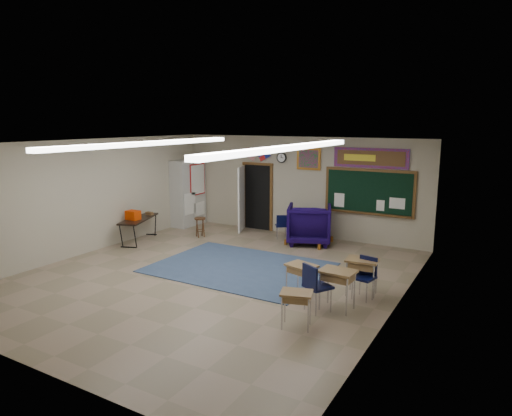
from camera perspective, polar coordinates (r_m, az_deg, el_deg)
The scene contains 25 objects.
floor at distance 10.50m, azimuth -5.33°, elevation -8.46°, with size 9.00×9.00×0.00m, color #87725D.
back_wall at distance 13.96m, azimuth 5.26°, elevation 2.72°, with size 8.00×0.04×3.00m, color #AA9E89.
front_wall at distance 7.05m, azimuth -27.27°, elevation -6.58°, with size 8.00×0.04×3.00m, color #AA9E89.
left_wall at distance 12.81m, azimuth -20.25°, elevation 1.36°, with size 0.04×9.00×3.00m, color #AA9E89.
right_wall at distance 8.49m, azimuth 17.18°, elevation -3.02°, with size 0.04×9.00×3.00m, color #AA9E89.
ceiling at distance 9.92m, azimuth -5.64°, elevation 8.12°, with size 8.00×9.00×0.04m, color beige.
area_rug at distance 11.02m, azimuth -2.06°, elevation -7.42°, with size 4.00×3.00×0.02m, color #364967.
fluorescent_strips at distance 9.92m, azimuth -5.63°, elevation 7.77°, with size 3.86×6.00×0.10m, color white, non-canonical shape.
doorway at distance 14.58m, azimuth -0.38°, elevation 1.36°, with size 1.10×0.89×2.16m.
chalkboard at distance 13.18m, azimuth 13.91°, elevation 1.81°, with size 2.55×0.14×1.30m.
bulletin_board at distance 13.07m, azimuth 14.11°, elevation 6.08°, with size 2.10×0.05×0.55m.
framed_art_print at distance 13.69m, azimuth 6.60°, elevation 6.12°, with size 0.75×0.05×0.65m.
wall_clock at distance 14.07m, azimuth 3.22°, elevation 6.30°, with size 0.32×0.05×0.32m.
wall_flags at distance 14.44m, azimuth 0.14°, elevation 6.95°, with size 1.16×0.06×0.70m, color red, non-canonical shape.
storage_cabinet at distance 15.40m, azimuth -8.46°, elevation 1.90°, with size 0.59×1.25×2.20m.
wingback_armchair at distance 13.10m, azimuth 6.68°, elevation -2.02°, with size 1.20×1.23×1.12m, color black.
student_chair_reading at distance 13.64m, azimuth 3.19°, elevation -2.28°, with size 0.37×0.37×0.73m, color black, non-canonical shape.
student_chair_desk_a at distance 8.56m, azimuth 7.76°, elevation -9.83°, with size 0.46×0.46×0.91m, color black, non-canonical shape.
student_chair_desk_b at distance 9.30m, azimuth 13.30°, elevation -8.59°, with size 0.42×0.42×0.83m, color black, non-canonical shape.
student_desk_front_left at distance 9.17m, azimuth 5.68°, elevation -8.85°, with size 0.67×0.57×0.68m.
student_desk_front_right at distance 9.49m, azimuth 13.08°, elevation -8.15°, with size 0.67×0.53×0.75m.
student_desk_back_left at distance 7.92m, azimuth 5.06°, elevation -12.29°, with size 0.62×0.54×0.64m.
student_desk_back_right at distance 8.70m, azimuth 10.12°, elevation -9.76°, with size 0.66×0.51×0.76m.
folding_table at distance 13.72m, azimuth -14.43°, elevation -2.50°, with size 1.10×1.75×0.95m.
wooden_stool at distance 13.89m, azimuth -7.00°, elevation -2.38°, with size 0.33×0.33×0.59m.
Camera 1 is at (5.75, -8.07, 3.47)m, focal length 32.00 mm.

